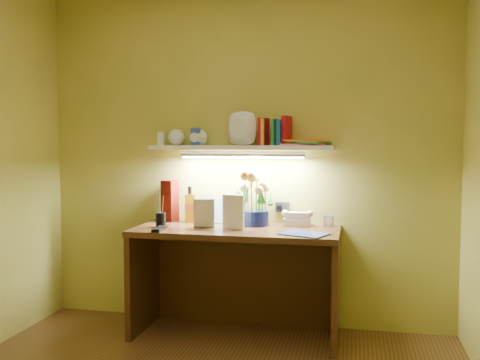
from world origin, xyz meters
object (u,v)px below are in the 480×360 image
object	(u,v)px
telephone	(297,218)
whisky_bottle	(190,204)
flower_bouquet	(254,199)
desk_clock	(329,221)
desk	(236,282)

from	to	relation	value
telephone	whisky_bottle	world-z (taller)	whisky_bottle
flower_bouquet	telephone	xyz separation A→B (m)	(0.30, 0.04, -0.13)
telephone	desk_clock	distance (m)	0.22
desk	desk_clock	world-z (taller)	desk_clock
desk_clock	flower_bouquet	bearing A→B (deg)	-172.77
telephone	desk_clock	world-z (taller)	telephone
desk_clock	whisky_bottle	distance (m)	1.01
flower_bouquet	telephone	world-z (taller)	flower_bouquet
desk	telephone	bearing A→B (deg)	26.42
desk	whisky_bottle	bearing A→B (deg)	152.86
flower_bouquet	whisky_bottle	size ratio (longest dim) A/B	1.40
desk	desk_clock	xyz separation A→B (m)	(0.62, 0.23, 0.41)
desk	whisky_bottle	world-z (taller)	whisky_bottle
desk	desk_clock	distance (m)	0.77
desk_clock	telephone	bearing A→B (deg)	-172.46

